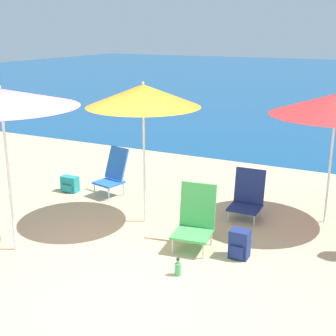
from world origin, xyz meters
name	(u,v)px	position (x,y,z in m)	size (l,w,h in m)	color
ground_plane	(100,269)	(0.00, 0.00, 0.00)	(60.00, 60.00, 0.00)	#D1BA89
beach_umbrella_orange	(143,96)	(-0.25, 1.63, 2.02)	(1.74, 1.74, 2.23)	white
beach_umbrella_pink	(1,98)	(-1.39, -0.06, 2.13)	(2.01, 2.01, 2.29)	white
beach_umbrella_red	(336,104)	(2.35, 2.89, 1.90)	(1.99, 1.99, 2.10)	white
beach_chair_green	(195,218)	(0.82, 1.19, 0.42)	(0.58, 0.64, 0.89)	silver
beach_chair_blue	(113,172)	(-1.40, 2.49, 0.44)	(0.56, 0.65, 0.88)	silver
beach_chair_navy	(247,196)	(1.16, 2.54, 0.37)	(0.51, 0.54, 0.79)	silver
backpack_teal	(70,184)	(-2.23, 2.24, 0.15)	(0.33, 0.20, 0.30)	teal
backpack_navy	(239,244)	(1.50, 1.12, 0.20)	(0.26, 0.24, 0.40)	navy
water_bottle	(178,269)	(0.96, 0.31, 0.09)	(0.09, 0.09, 0.23)	#4CB266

